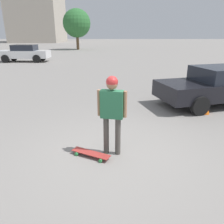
# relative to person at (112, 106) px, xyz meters

# --- Properties ---
(ground_plane) EXTENTS (220.00, 220.00, 0.00)m
(ground_plane) POSITION_rel_person_xyz_m (0.00, 0.00, -1.10)
(ground_plane) COLOR gray
(person) EXTENTS (0.28, 0.62, 1.74)m
(person) POSITION_rel_person_xyz_m (0.00, 0.00, 0.00)
(person) COLOR #4C4742
(person) RESTS_ON ground_plane
(skateboard) EXTENTS (0.57, 0.89, 0.09)m
(skateboard) POSITION_rel_person_xyz_m (0.15, -0.46, -1.03)
(skateboard) COLOR #A5332D
(skateboard) RESTS_ON ground_plane
(car_parked_near) EXTENTS (3.00, 4.99, 1.40)m
(car_parked_near) POSITION_rel_person_xyz_m (-3.73, 4.01, -0.38)
(car_parked_near) COLOR black
(car_parked_near) RESTS_ON ground_plane
(car_parked_far) EXTENTS (1.93, 4.64, 1.56)m
(car_parked_far) POSITION_rel_person_xyz_m (-16.83, -8.51, -0.29)
(car_parked_far) COLOR silver
(car_parked_far) RESTS_ON ground_plane
(tree_distant) EXTENTS (4.44, 4.44, 6.33)m
(tree_distant) POSITION_rel_person_xyz_m (-33.53, -6.13, 2.99)
(tree_distant) COLOR brown
(tree_distant) RESTS_ON ground_plane
(traffic_cone) EXTENTS (0.28, 0.28, 0.48)m
(traffic_cone) POSITION_rel_person_xyz_m (-2.61, 3.09, -0.86)
(traffic_cone) COLOR orange
(traffic_cone) RESTS_ON ground_plane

